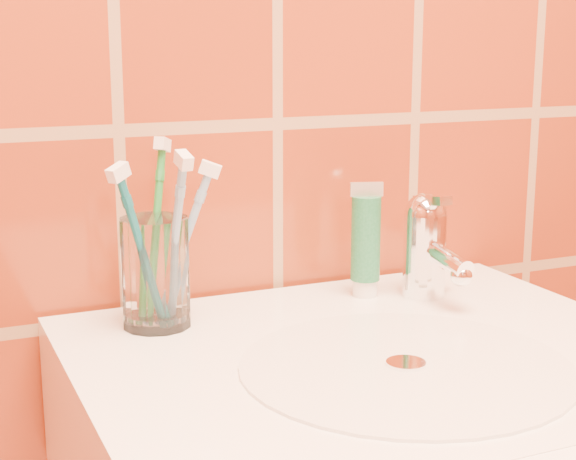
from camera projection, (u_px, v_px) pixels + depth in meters
name	position (u px, v px, depth m)	size (l,w,h in m)	color
glass_tumbler	(156.00, 273.00, 0.89)	(0.07, 0.07, 0.11)	white
toothpaste_tube	(366.00, 243.00, 0.99)	(0.04, 0.03, 0.13)	white
faucet	(427.00, 242.00, 0.99)	(0.05, 0.11, 0.12)	white
toothbrush_0	(174.00, 243.00, 0.86)	(0.03, 0.08, 0.19)	#709CC7
toothbrush_1	(184.00, 245.00, 0.89)	(0.08, 0.05, 0.17)	#73A0CE
toothbrush_2	(156.00, 231.00, 0.91)	(0.06, 0.06, 0.19)	#217C32
toothbrush_3	(142.00, 251.00, 0.86)	(0.07, 0.05, 0.18)	#0D6172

